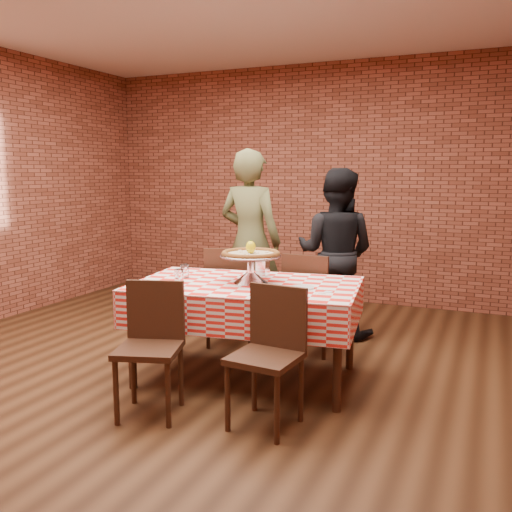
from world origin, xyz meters
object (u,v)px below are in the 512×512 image
chair_near_right (265,360)px  chair_far_right (312,302)px  table (246,331)px  chair_near_left (149,351)px  diner_black (335,253)px  water_glass_left (179,276)px  pizza_stand (251,269)px  pizza (251,254)px  diner_olive (250,241)px  water_glass_right (185,271)px  condiment_caddy (263,268)px  chair_far_left (230,294)px

chair_near_right → chair_far_right: bearing=102.3°
table → chair_near_left: bearing=-109.9°
chair_far_right → diner_black: 0.70m
water_glass_left → pizza_stand: bearing=25.6°
water_glass_left → chair_near_right: size_ratio=0.12×
pizza → diner_olive: diner_olive is taller
pizza → water_glass_right: (-0.56, -0.04, -0.16)m
table → pizza_stand: bearing=51.3°
condiment_caddy → chair_far_left: chair_far_left is taller
pizza → diner_olive: size_ratio=0.24×
chair_near_right → diner_black: (-0.14, 2.12, 0.38)m
water_glass_right → diner_olive: 1.25m
water_glass_right → chair_far_left: bearing=88.2°
chair_near_right → diner_olive: size_ratio=0.48×
condiment_caddy → table: bearing=-80.5°
diner_black → chair_far_left: bearing=40.2°
condiment_caddy → chair_far_right: (0.26, 0.51, -0.37)m
chair_far_left → diner_olive: bearing=-111.0°
pizza → condiment_caddy: bearing=94.9°
table → diner_black: (0.31, 1.42, 0.44)m
table → condiment_caddy: 0.55m
chair_far_right → pizza: bearing=75.7°
chair_far_right → diner_olive: 1.00m
condiment_caddy → pizza: bearing=-75.7°
condiment_caddy → diner_black: (0.31, 1.10, -0.01)m
water_glass_left → condiment_caddy: 0.71m
pizza → chair_near_left: size_ratio=0.51×
diner_olive → chair_far_right: bearing=158.0°
table → pizza: size_ratio=3.76×
water_glass_left → water_glass_right: 0.21m
chair_far_left → chair_far_right: bearing=162.8°
pizza → chair_near_right: size_ratio=0.51×
table → chair_near_left: (-0.31, -0.85, 0.06)m
pizza_stand → water_glass_right: size_ratio=4.43×
water_glass_right → chair_far_left: (0.02, 0.77, -0.35)m
water_glass_right → condiment_caddy: (0.54, 0.33, 0.01)m
table → water_glass_left: (-0.47, -0.21, 0.44)m
chair_near_right → pizza_stand: bearing=125.4°
water_glass_right → chair_far_right: size_ratio=0.12×
table → pizza: bearing=51.3°
chair_far_right → condiment_caddy: bearing=64.8°
chair_far_left → water_glass_left: bearing=70.5°
diner_black → condiment_caddy: bearing=75.8°
table → water_glass_right: (-0.54, -0.00, 0.44)m
water_glass_left → chair_near_left: bearing=-76.2°
diner_olive → table: bearing=118.3°
pizza → chair_near_right: bearing=-59.9°
water_glass_right → chair_near_left: size_ratio=0.12×
diner_black → pizza_stand: bearing=80.0°
water_glass_right → condiment_caddy: condiment_caddy is taller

